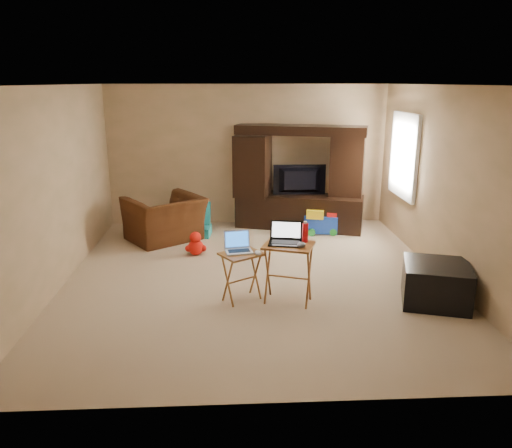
{
  "coord_description": "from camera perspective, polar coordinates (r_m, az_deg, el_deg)",
  "views": [
    {
      "loc": [
        -0.32,
        -6.27,
        2.54
      ],
      "look_at": [
        0.0,
        -0.2,
        0.8
      ],
      "focal_mm": 35.0,
      "sensor_mm": 36.0,
      "label": 1
    }
  ],
  "objects": [
    {
      "name": "laptop_right",
      "position": [
        5.77,
        3.37,
        -1.14
      ],
      "size": [
        0.43,
        0.37,
        0.24
      ],
      "primitive_type": "cube",
      "rotation": [
        0.0,
        0.0,
        -0.19
      ],
      "color": "black",
      "rests_on": "tray_table_right"
    },
    {
      "name": "plush_toy",
      "position": [
        7.59,
        -6.91,
        -2.2
      ],
      "size": [
        0.33,
        0.28,
        0.37
      ],
      "primitive_type": null,
      "color": "red",
      "rests_on": "floor"
    },
    {
      "name": "wall_left",
      "position": [
        6.76,
        -21.82,
        3.83
      ],
      "size": [
        0.0,
        5.5,
        5.5
      ],
      "primitive_type": "plane",
      "rotation": [
        1.57,
        0.0,
        1.57
      ],
      "color": "tan",
      "rests_on": "ground"
    },
    {
      "name": "wall_right",
      "position": [
        6.99,
        20.89,
        4.3
      ],
      "size": [
        0.0,
        5.5,
        5.5
      ],
      "primitive_type": "plane",
      "rotation": [
        1.57,
        0.0,
        -1.57
      ],
      "color": "tan",
      "rests_on": "ground"
    },
    {
      "name": "mouse_left",
      "position": [
        5.81,
        0.23,
        -3.31
      ],
      "size": [
        0.1,
        0.13,
        0.05
      ],
      "primitive_type": "ellipsoid",
      "rotation": [
        0.0,
        0.0,
        0.17
      ],
      "color": "white",
      "rests_on": "tray_table_left"
    },
    {
      "name": "ceiling",
      "position": [
        6.27,
        -0.1,
        15.62
      ],
      "size": [
        5.5,
        5.5,
        0.0
      ],
      "primitive_type": "plane",
      "rotation": [
        3.14,
        0.0,
        0.0
      ],
      "color": "silver",
      "rests_on": "ground"
    },
    {
      "name": "mouse_right",
      "position": [
        5.68,
        5.21,
        -2.39
      ],
      "size": [
        0.13,
        0.17,
        0.06
      ],
      "primitive_type": "ellipsoid",
      "rotation": [
        0.0,
        0.0,
        -0.29
      ],
      "color": "#3B3B3F",
      "rests_on": "tray_table_right"
    },
    {
      "name": "television",
      "position": [
        8.77,
        5.05,
        4.97
      ],
      "size": [
        0.92,
        0.12,
        0.53
      ],
      "primitive_type": "imported",
      "rotation": [
        0.0,
        0.0,
        3.14
      ],
      "color": "black",
      "rests_on": "entertainment_center"
    },
    {
      "name": "child_rocker",
      "position": [
        8.51,
        -6.69,
        0.5
      ],
      "size": [
        0.47,
        0.52,
        0.57
      ],
      "primitive_type": null,
      "rotation": [
        0.0,
        0.0,
        -0.1
      ],
      "color": "teal",
      "rests_on": "floor"
    },
    {
      "name": "wall_front",
      "position": [
        3.76,
        2.05,
        -4.1
      ],
      "size": [
        5.0,
        0.0,
        5.0
      ],
      "primitive_type": "plane",
      "rotation": [
        -1.57,
        0.0,
        0.0
      ],
      "color": "tan",
      "rests_on": "ground"
    },
    {
      "name": "recliner",
      "position": [
        8.32,
        -10.37,
        0.58
      ],
      "size": [
        1.49,
        1.46,
        0.73
      ],
      "primitive_type": "imported",
      "rotation": [
        0.0,
        0.0,
        3.76
      ],
      "color": "#43200E",
      "rests_on": "floor"
    },
    {
      "name": "floor",
      "position": [
        6.77,
        -0.09,
        -6.06
      ],
      "size": [
        5.5,
        5.5,
        0.0
      ],
      "primitive_type": "plane",
      "color": "#C8AE8A",
      "rests_on": "ground"
    },
    {
      "name": "ottoman",
      "position": [
        6.31,
        19.88,
        -6.41
      ],
      "size": [
        0.93,
        0.93,
        0.48
      ],
      "primitive_type": "cube",
      "rotation": [
        0.0,
        0.0,
        -0.3
      ],
      "color": "black",
      "rests_on": "floor"
    },
    {
      "name": "laptop_left",
      "position": [
        5.86,
        -1.97,
        -2.14
      ],
      "size": [
        0.35,
        0.31,
        0.24
      ],
      "primitive_type": "cube",
      "rotation": [
        0.0,
        0.0,
        0.17
      ],
      "color": "silver",
      "rests_on": "tray_table_left"
    },
    {
      "name": "push_toy",
      "position": [
        8.7,
        7.45,
        0.36
      ],
      "size": [
        0.66,
        0.54,
        0.44
      ],
      "primitive_type": null,
      "rotation": [
        0.0,
        0.0,
        -0.23
      ],
      "color": "#173DB9",
      "rests_on": "floor"
    },
    {
      "name": "entertainment_center",
      "position": [
        8.81,
        5.02,
        5.26
      ],
      "size": [
        2.29,
        1.18,
        1.82
      ],
      "primitive_type": "cube",
      "rotation": [
        0.0,
        0.0,
        -0.3
      ],
      "color": "black",
      "rests_on": "floor"
    },
    {
      "name": "window_frame",
      "position": [
        8.37,
        16.55,
        7.51
      ],
      "size": [
        0.06,
        1.14,
        1.34
      ],
      "primitive_type": "cube",
      "color": "white",
      "rests_on": "ground"
    },
    {
      "name": "wall_back",
      "position": [
        9.11,
        -0.98,
        7.85
      ],
      "size": [
        5.0,
        0.0,
        5.0
      ],
      "primitive_type": "plane",
      "rotation": [
        1.57,
        0.0,
        0.0
      ],
      "color": "tan",
      "rests_on": "ground"
    },
    {
      "name": "water_bottle",
      "position": [
        5.86,
        5.63,
        -1.0
      ],
      "size": [
        0.07,
        0.07,
        0.22
      ],
      "primitive_type": "cylinder",
      "color": "red",
      "rests_on": "tray_table_right"
    },
    {
      "name": "tray_table_right",
      "position": [
        5.91,
        3.7,
        -5.66
      ],
      "size": [
        0.67,
        0.61,
        0.72
      ],
      "primitive_type": "cube",
      "rotation": [
        0.0,
        0.0,
        -0.34
      ],
      "color": "#995A25",
      "rests_on": "floor"
    },
    {
      "name": "tray_table_left",
      "position": [
        5.98,
        -1.64,
        -6.04
      ],
      "size": [
        0.58,
        0.56,
        0.6
      ],
      "primitive_type": "cube",
      "rotation": [
        0.0,
        0.0,
        0.57
      ],
      "color": "#935C23",
      "rests_on": "floor"
    },
    {
      "name": "window_pane",
      "position": [
        8.38,
        16.68,
        7.5
      ],
      "size": [
        0.0,
        1.2,
        1.2
      ],
      "primitive_type": "plane",
      "rotation": [
        1.57,
        0.0,
        -1.57
      ],
      "color": "white",
      "rests_on": "ground"
    }
  ]
}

